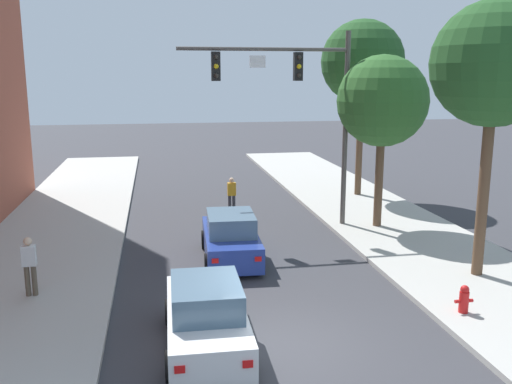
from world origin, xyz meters
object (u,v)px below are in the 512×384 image
Objects in this scene: car_lead_blue at (231,238)px; fire_hydrant at (464,299)px; pedestrian_sidewalk_left_walker at (30,263)px; street_tree_third at (363,62)px; street_tree_second at (383,102)px; pedestrian_crossing_road at (232,194)px; traffic_signal_mast at (300,93)px; street_tree_nearest at (494,65)px; car_following_white at (206,318)px.

car_lead_blue is 7.60m from fire_hydrant.
street_tree_third reaches higher than pedestrian_sidewalk_left_walker.
street_tree_second is (6.22, 2.66, 4.30)m from car_lead_blue.
pedestrian_crossing_road is (6.65, 8.54, -0.15)m from pedestrian_sidewalk_left_walker.
pedestrian_crossing_road is 0.25× the size of street_tree_second.
pedestrian_sidewalk_left_walker is 0.25× the size of street_tree_second.
car_lead_blue is 5.99× the size of fire_hydrant.
traffic_signal_mast reaches higher than pedestrian_sidewalk_left_walker.
street_tree_third is at bearing 39.27° from pedestrian_sidewalk_left_walker.
street_tree_third is at bearing 80.33° from fire_hydrant.
street_tree_third is at bearing 87.51° from street_tree_nearest.
pedestrian_crossing_road is at bearing 110.30° from fire_hydrant.
traffic_signal_mast is at bearing 32.55° from pedestrian_sidewalk_left_walker.
car_lead_blue is 0.65× the size of street_tree_second.
pedestrian_crossing_road is at bearing 124.03° from street_tree_nearest.
street_tree_second is (7.58, 8.66, 4.30)m from car_following_white.
fire_hydrant is (6.52, 0.43, -0.22)m from car_following_white.
car_following_white is 12.27m from pedestrian_crossing_road.
street_tree_third is at bearing 58.30° from car_following_white.
pedestrian_crossing_road is 0.19× the size of street_tree_third.
car_following_white is (-4.48, -9.21, -4.62)m from traffic_signal_mast.
car_lead_blue is 2.63× the size of pedestrian_sidewalk_left_walker.
street_tree_third reaches higher than street_tree_nearest.
street_tree_second is (-0.83, 5.76, -1.27)m from street_tree_nearest.
fire_hydrant is 0.09× the size of street_tree_nearest.
traffic_signal_mast is 10.23m from fire_hydrant.
street_tree_second is at bearing 23.14° from car_lead_blue.
street_tree_second is at bearing -32.42° from pedestrian_crossing_road.
pedestrian_sidewalk_left_walker is at bearing -147.45° from traffic_signal_mast.
car_following_white is 6.54m from fire_hydrant.
street_tree_nearest is at bearing 52.74° from fire_hydrant.
street_tree_third is (1.33, 5.77, 1.58)m from street_tree_second.
pedestrian_crossing_road is (2.22, 12.06, 0.19)m from car_following_white.
street_tree_nearest reaches higher than car_following_white.
car_lead_blue and car_following_white have the same top height.
pedestrian_crossing_road is (-2.26, 2.85, -4.43)m from traffic_signal_mast.
pedestrian_sidewalk_left_walker is at bearing 141.51° from car_following_white.
street_tree_second is at bearing 48.80° from car_following_white.
traffic_signal_mast is at bearing 121.89° from street_tree_nearest.
pedestrian_sidewalk_left_walker reaches higher than fire_hydrant.
car_following_white is 0.54× the size of street_tree_nearest.
traffic_signal_mast is 1.76× the size of car_following_white.
street_tree_third reaches higher than car_following_white.
pedestrian_sidewalk_left_walker is 0.19× the size of street_tree_third.
street_tree_nearest reaches higher than pedestrian_crossing_road.
car_lead_blue is 6.13m from pedestrian_crossing_road.
pedestrian_sidewalk_left_walker is (-4.43, 3.52, 0.34)m from car_following_white.
traffic_signal_mast is 6.44m from car_lead_blue.
traffic_signal_mast is 11.24m from car_following_white.
car_lead_blue is at bearing -134.26° from traffic_signal_mast.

